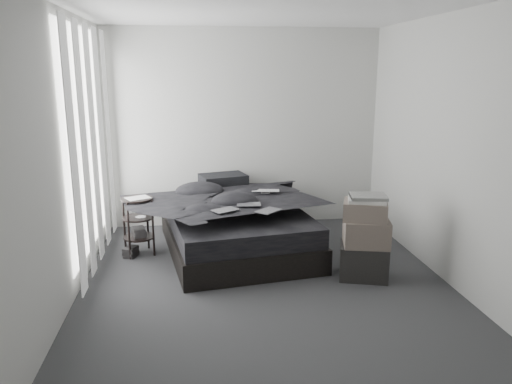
{
  "coord_description": "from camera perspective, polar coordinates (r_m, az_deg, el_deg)",
  "views": [
    {
      "loc": [
        -0.66,
        -4.51,
        2.06
      ],
      "look_at": [
        0.0,
        0.8,
        0.75
      ],
      "focal_mm": 35.0,
      "sensor_mm": 36.0,
      "label": 1
    }
  ],
  "objects": [
    {
      "name": "wall_back",
      "position": [
        6.68,
        -1.4,
        7.23
      ],
      "size": [
        3.6,
        0.01,
        2.6
      ],
      "primitive_type": "cube",
      "color": "#BBBCB7",
      "rests_on": "ground"
    },
    {
      "name": "box_lower",
      "position": [
        5.22,
        12.19,
        -7.73
      ],
      "size": [
        0.56,
        0.49,
        0.35
      ],
      "primitive_type": "cube",
      "rotation": [
        0.0,
        0.0,
        -0.29
      ],
      "color": "black",
      "rests_on": "floor"
    },
    {
      "name": "window_left",
      "position": [
        5.56,
        -18.74,
        5.71
      ],
      "size": [
        0.02,
        2.0,
        2.3
      ],
      "primitive_type": "cube",
      "color": "white",
      "rests_on": "wall_left"
    },
    {
      "name": "wall_left",
      "position": [
        4.71,
        -21.04,
        3.56
      ],
      "size": [
        0.01,
        4.2,
        2.6
      ],
      "primitive_type": "cube",
      "color": "#BBBCB7",
      "rests_on": "ground"
    },
    {
      "name": "art_book_white",
      "position": [
        5.02,
        12.56,
        -0.85
      ],
      "size": [
        0.43,
        0.38,
        0.04
      ],
      "primitive_type": "cube",
      "rotation": [
        0.0,
        0.0,
        -0.29
      ],
      "color": "silver",
      "rests_on": "box_upper"
    },
    {
      "name": "wall_front",
      "position": [
        2.61,
        7.96,
        -3.31
      ],
      "size": [
        3.6,
        0.01,
        2.6
      ],
      "primitive_type": "cube",
      "color": "#BBBCB7",
      "rests_on": "ground"
    },
    {
      "name": "pillow_upper",
      "position": [
        6.44,
        -3.77,
        1.45
      ],
      "size": [
        0.65,
        0.52,
        0.13
      ],
      "primitive_type": "cube",
      "rotation": [
        0.0,
        0.0,
        0.26
      ],
      "color": "black",
      "rests_on": "pillow_lower"
    },
    {
      "name": "pillow_lower",
      "position": [
        6.47,
        -4.38,
        0.31
      ],
      "size": [
        0.66,
        0.5,
        0.14
      ],
      "primitive_type": "cube",
      "rotation": [
        0.0,
        0.0,
        0.16
      ],
      "color": "black",
      "rests_on": "mattress"
    },
    {
      "name": "wall_right",
      "position": [
        5.19,
        21.36,
        4.4
      ],
      "size": [
        0.01,
        4.2,
        2.6
      ],
      "primitive_type": "cube",
      "color": "#BBBCB7",
      "rests_on": "ground"
    },
    {
      "name": "comic_a",
      "position": [
        5.14,
        -3.55,
        -1.28
      ],
      "size": [
        0.3,
        0.27,
        0.01
      ],
      "primitive_type": "cube",
      "rotation": [
        0.0,
        0.0,
        0.54
      ],
      "color": "black",
      "rests_on": "duvet"
    },
    {
      "name": "laptop",
      "position": [
        5.84,
        1.1,
        0.67
      ],
      "size": [
        0.35,
        0.26,
        0.03
      ],
      "primitive_type": "imported",
      "rotation": [
        0.0,
        0.0,
        -0.16
      ],
      "color": "silver",
      "rests_on": "duvet"
    },
    {
      "name": "bed",
      "position": [
        5.87,
        -2.27,
        -5.37
      ],
      "size": [
        1.82,
        2.23,
        0.27
      ],
      "primitive_type": "cube",
      "rotation": [
        0.0,
        0.0,
        0.16
      ],
      "color": "black",
      "rests_on": "floor"
    },
    {
      "name": "curtain_left",
      "position": [
        5.56,
        -18.18,
        5.02
      ],
      "size": [
        0.06,
        2.12,
        2.48
      ],
      "primitive_type": "cube",
      "color": "white",
      "rests_on": "wall_left"
    },
    {
      "name": "box_mid",
      "position": [
        5.11,
        12.49,
        -4.54
      ],
      "size": [
        0.51,
        0.44,
        0.27
      ],
      "primitive_type": "cube",
      "rotation": [
        0.0,
        0.0,
        -0.22
      ],
      "color": "#62564D",
      "rests_on": "box_lower"
    },
    {
      "name": "ceiling",
      "position": [
        4.59,
        1.33,
        20.53
      ],
      "size": [
        3.6,
        4.2,
        0.01
      ],
      "primitive_type": "cube",
      "color": "white",
      "rests_on": "ground"
    },
    {
      "name": "papers",
      "position": [
        5.75,
        -13.35,
        -0.7
      ],
      "size": [
        0.31,
        0.28,
        0.01
      ],
      "primitive_type": "cube",
      "rotation": [
        0.0,
        0.0,
        0.49
      ],
      "color": "white",
      "rests_on": "side_stand"
    },
    {
      "name": "comic_c",
      "position": [
        5.11,
        1.42,
        -1.23
      ],
      "size": [
        0.3,
        0.3,
        0.01
      ],
      "primitive_type": "cube",
      "rotation": [
        0.0,
        0.0,
        0.77
      ],
      "color": "black",
      "rests_on": "duvet"
    },
    {
      "name": "mattress",
      "position": [
        5.79,
        -2.29,
        -3.09
      ],
      "size": [
        1.75,
        2.16,
        0.22
      ],
      "primitive_type": "cube",
      "rotation": [
        0.0,
        0.0,
        0.16
      ],
      "color": "black",
      "rests_on": "bed"
    },
    {
      "name": "art_book_snake",
      "position": [
        5.01,
        12.71,
        -0.5
      ],
      "size": [
        0.39,
        0.34,
        0.03
      ],
      "primitive_type": "cube",
      "rotation": [
        0.0,
        0.0,
        -0.18
      ],
      "color": "silver",
      "rests_on": "art_book_white"
    },
    {
      "name": "duvet",
      "position": [
        5.69,
        -2.2,
        -1.05
      ],
      "size": [
        1.74,
        1.93,
        0.23
      ],
      "primitive_type": "imported",
      "rotation": [
        0.0,
        0.0,
        0.16
      ],
      "color": "black",
      "rests_on": "mattress"
    },
    {
      "name": "floor_books",
      "position": [
        5.86,
        -14.13,
        -6.61
      ],
      "size": [
        0.17,
        0.2,
        0.12
      ],
      "primitive_type": "cube",
      "rotation": [
        0.0,
        0.0,
        -0.33
      ],
      "color": "black",
      "rests_on": "floor"
    },
    {
      "name": "comic_b",
      "position": [
        5.34,
        -0.82,
        -0.6
      ],
      "size": [
        0.26,
        0.18,
        0.01
      ],
      "primitive_type": "cube",
      "rotation": [
        0.0,
        0.0,
        -0.05
      ],
      "color": "black",
      "rests_on": "duvet"
    },
    {
      "name": "floor",
      "position": [
        5.0,
        1.16,
        -10.58
      ],
      "size": [
        3.6,
        4.2,
        0.01
      ],
      "primitive_type": "cube",
      "color": "#313234",
      "rests_on": "ground"
    },
    {
      "name": "side_stand",
      "position": [
        5.85,
        -13.28,
        -3.85
      ],
      "size": [
        0.45,
        0.45,
        0.65
      ],
      "primitive_type": "cylinder",
      "rotation": [
        0.0,
        0.0,
        0.31
      ],
      "color": "black",
      "rests_on": "floor"
    },
    {
      "name": "box_upper",
      "position": [
        5.05,
        12.38,
        -2.06
      ],
      "size": [
        0.51,
        0.46,
        0.19
      ],
      "primitive_type": "cube",
      "rotation": [
        0.0,
        0.0,
        -0.34
      ],
      "color": "#62564D",
      "rests_on": "box_mid"
    }
  ]
}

